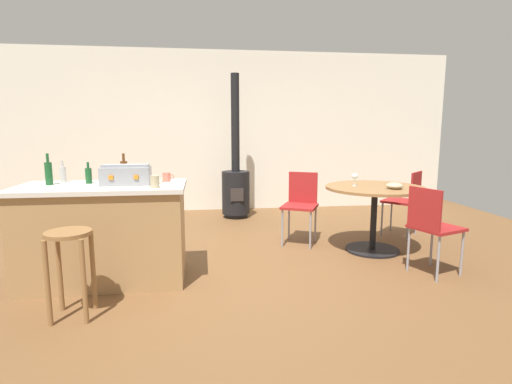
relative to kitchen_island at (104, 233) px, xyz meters
name	(u,v)px	position (x,y,z in m)	size (l,w,h in m)	color
ground_plane	(242,267)	(1.29, 0.17, -0.45)	(8.80, 8.80, 0.00)	brown
back_wall	(224,132)	(1.29, 3.21, 0.90)	(8.00, 0.10, 2.70)	silver
kitchen_island	(104,233)	(0.00, 0.00, 0.00)	(1.49, 0.77, 0.90)	#A37A4C
wooden_stool	(70,255)	(-0.08, -0.74, 0.03)	(0.33, 0.33, 0.66)	olive
dining_table	(374,202)	(2.85, 0.52, 0.13)	(1.11, 1.11, 0.75)	black
folding_chair_near	(432,224)	(3.07, -0.28, 0.05)	(0.51, 0.51, 0.86)	maroon
folding_chair_far	(406,198)	(3.54, 1.08, 0.05)	(0.57, 0.57, 0.86)	maroon
folding_chair_left	(301,202)	(2.10, 0.97, 0.06)	(0.53, 0.53, 0.87)	maroon
wood_stove	(236,183)	(1.43, 2.51, 0.09)	(0.44, 0.45, 2.24)	black
toolbox	(126,175)	(0.22, 0.00, 0.54)	(0.43, 0.24, 0.19)	gray
bottle_0	(63,174)	(-0.41, 0.27, 0.53)	(0.06, 0.06, 0.21)	#B7B2AD
bottle_1	(49,173)	(-0.47, 0.08, 0.56)	(0.06, 0.06, 0.29)	#194C23
bottle_2	(124,170)	(0.15, 0.28, 0.55)	(0.07, 0.07, 0.27)	#603314
bottle_3	(89,175)	(-0.14, 0.13, 0.53)	(0.06, 0.06, 0.20)	#194C23
cup_0	(155,182)	(0.50, -0.24, 0.50)	(0.11, 0.07, 0.11)	tan
cup_1	(167,177)	(0.57, 0.17, 0.49)	(0.11, 0.07, 0.09)	#DB6651
wine_glass	(355,177)	(2.64, 0.61, 0.41)	(0.07, 0.07, 0.14)	silver
serving_bowl	(395,186)	(2.99, 0.33, 0.34)	(0.18, 0.18, 0.07)	tan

